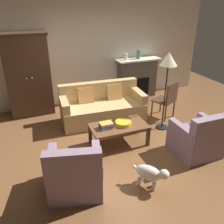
{
  "coord_description": "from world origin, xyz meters",
  "views": [
    {
      "loc": [
        -1.5,
        -3.57,
        2.62
      ],
      "look_at": [
        0.05,
        0.45,
        0.55
      ],
      "focal_mm": 37.73,
      "sensor_mm": 36.0,
      "label": 1
    }
  ],
  "objects": [
    {
      "name": "ground_plane",
      "position": [
        0.0,
        0.0,
        0.0
      ],
      "size": [
        9.6,
        9.6,
        0.0
      ],
      "primitive_type": "plane",
      "color": "brown"
    },
    {
      "name": "coffee_table",
      "position": [
        0.06,
        0.1,
        0.37
      ],
      "size": [
        1.1,
        0.6,
        0.42
      ],
      "color": "brown",
      "rests_on": "ground"
    },
    {
      "name": "back_wall",
      "position": [
        0.0,
        2.55,
        1.4
      ],
      "size": [
        7.2,
        0.1,
        2.8
      ],
      "primitive_type": "cube",
      "color": "silver",
      "rests_on": "ground"
    },
    {
      "name": "mantel_vase_jade",
      "position": [
        1.55,
        2.28,
        1.24
      ],
      "size": [
        0.11,
        0.11,
        0.25
      ],
      "primitive_type": "cylinder",
      "color": "slate",
      "rests_on": "fireplace"
    },
    {
      "name": "armchair_near_left",
      "position": [
        -1.02,
        -0.84,
        0.32
      ],
      "size": [
        0.93,
        0.93,
        0.88
      ],
      "color": "gray",
      "rests_on": "ground"
    },
    {
      "name": "fruit_bowl",
      "position": [
        0.15,
        0.09,
        0.46
      ],
      "size": [
        0.31,
        0.31,
        0.07
      ],
      "primitive_type": "cylinder",
      "color": "gold",
      "rests_on": "coffee_table"
    },
    {
      "name": "book_stack",
      "position": [
        -0.21,
        0.09,
        0.48
      ],
      "size": [
        0.26,
        0.18,
        0.11
      ],
      "color": "gray",
      "rests_on": "coffee_table"
    },
    {
      "name": "armoire",
      "position": [
        -1.4,
        2.22,
        0.98
      ],
      "size": [
        1.06,
        0.57,
        1.96
      ],
      "color": "#472D1E",
      "rests_on": "ground"
    },
    {
      "name": "dog",
      "position": [
        0.05,
        -1.17,
        0.25
      ],
      "size": [
        0.44,
        0.47,
        0.39
      ],
      "color": "beige",
      "rests_on": "ground"
    },
    {
      "name": "fireplace",
      "position": [
        1.55,
        2.3,
        0.57
      ],
      "size": [
        1.26,
        0.48,
        1.12
      ],
      "color": "#4C4947",
      "rests_on": "ground"
    },
    {
      "name": "mantel_vase_cream",
      "position": [
        1.17,
        2.28,
        1.21
      ],
      "size": [
        0.1,
        0.1,
        0.17
      ],
      "primitive_type": "cylinder",
      "color": "beige",
      "rests_on": "fireplace"
    },
    {
      "name": "couch",
      "position": [
        0.1,
        1.22,
        0.32
      ],
      "size": [
        1.96,
        0.95,
        0.86
      ],
      "color": "tan",
      "rests_on": "ground"
    },
    {
      "name": "side_chair_wooden",
      "position": [
        1.57,
        0.75,
        0.51
      ],
      "size": [
        0.58,
        0.58,
        0.9
      ],
      "color": "#472D1E",
      "rests_on": "ground"
    },
    {
      "name": "armchair_near_right",
      "position": [
        1.28,
        -0.72,
        0.32
      ],
      "size": [
        0.78,
        0.77,
        0.88
      ],
      "color": "gray",
      "rests_on": "ground"
    },
    {
      "name": "floor_lamp",
      "position": [
        1.22,
        0.36,
        1.45
      ],
      "size": [
        0.36,
        0.36,
        1.68
      ],
      "color": "black",
      "rests_on": "ground"
    }
  ]
}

